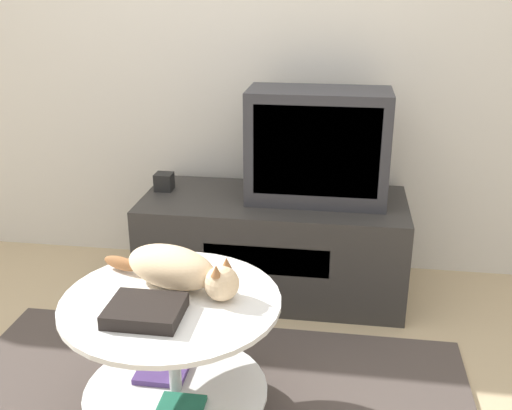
{
  "coord_description": "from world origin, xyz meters",
  "views": [
    {
      "loc": [
        0.46,
        -1.66,
        1.51
      ],
      "look_at": [
        0.12,
        0.62,
        0.64
      ],
      "focal_mm": 42.0,
      "sensor_mm": 36.0,
      "label": 1
    }
  ],
  "objects_px": {
    "tv": "(318,146)",
    "speaker": "(164,182)",
    "dvd_box": "(145,311)",
    "cat": "(178,269)"
  },
  "relations": [
    {
      "from": "tv",
      "to": "speaker",
      "type": "distance_m",
      "value": 0.81
    },
    {
      "from": "tv",
      "to": "speaker",
      "type": "bearing_deg",
      "value": 178.04
    },
    {
      "from": "dvd_box",
      "to": "tv",
      "type": "bearing_deg",
      "value": 68.43
    },
    {
      "from": "tv",
      "to": "speaker",
      "type": "xyz_separation_m",
      "value": [
        -0.77,
        0.03,
        -0.23
      ]
    },
    {
      "from": "tv",
      "to": "dvd_box",
      "type": "distance_m",
      "value": 1.31
    },
    {
      "from": "cat",
      "to": "tv",
      "type": "bearing_deg",
      "value": 86.66
    },
    {
      "from": "tv",
      "to": "speaker",
      "type": "height_order",
      "value": "tv"
    },
    {
      "from": "cat",
      "to": "dvd_box",
      "type": "bearing_deg",
      "value": -83.74
    },
    {
      "from": "tv",
      "to": "speaker",
      "type": "relative_size",
      "value": 7.57
    },
    {
      "from": "tv",
      "to": "dvd_box",
      "type": "bearing_deg",
      "value": -111.57
    }
  ]
}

